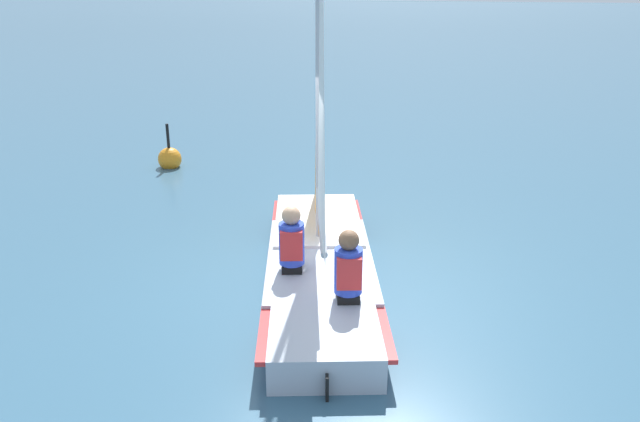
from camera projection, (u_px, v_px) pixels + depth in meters
ground_plane at (320, 282)px, 7.90m from camera, size 260.00×260.00×0.00m
sailboat_main at (320, 220)px, 7.60m from camera, size 4.67×3.05×5.77m
sailor_helm at (292, 250)px, 7.32m from camera, size 0.42×0.40×1.16m
sailor_crew at (348, 278)px, 6.63m from camera, size 0.42×0.40×1.16m
buoy_marker at (170, 159)px, 12.80m from camera, size 0.48×0.48×0.97m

